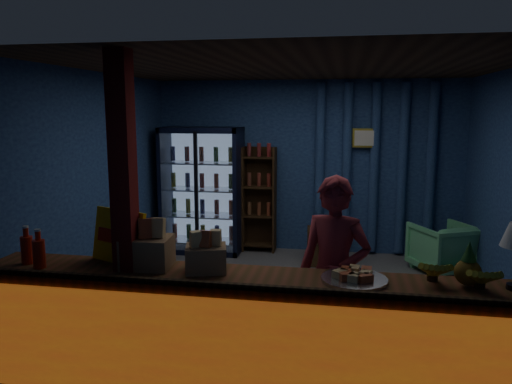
{
  "coord_description": "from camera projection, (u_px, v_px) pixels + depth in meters",
  "views": [
    {
      "loc": [
        0.58,
        -5.35,
        2.17
      ],
      "look_at": [
        -0.35,
        -0.2,
        1.29
      ],
      "focal_mm": 35.0,
      "sensor_mm": 36.0,
      "label": 1
    }
  ],
  "objects": [
    {
      "name": "beverage_cooler",
      "position": [
        203.0,
        191.0,
        7.63
      ],
      "size": [
        1.2,
        0.62,
        1.9
      ],
      "color": "black",
      "rests_on": "ground"
    },
    {
      "name": "snack_box_left",
      "position": [
        147.0,
        250.0,
        3.87
      ],
      "size": [
        0.39,
        0.33,
        0.39
      ],
      "color": "#906745",
      "rests_on": "counter"
    },
    {
      "name": "framed_picture",
      "position": [
        365.0,
        138.0,
        7.25
      ],
      "size": [
        0.36,
        0.04,
        0.28
      ],
      "color": "gold",
      "rests_on": "room_walls"
    },
    {
      "name": "ground",
      "position": [
        289.0,
        302.0,
        5.65
      ],
      "size": [
        4.6,
        4.6,
        0.0
      ],
      "primitive_type": "plane",
      "color": "#515154",
      "rests_on": "ground"
    },
    {
      "name": "yellow_sign",
      "position": [
        119.0,
        237.0,
        3.97
      ],
      "size": [
        0.54,
        0.31,
        0.43
      ],
      "color": "yellow",
      "rests_on": "counter"
    },
    {
      "name": "banana_bunches",
      "position": [
        457.0,
        274.0,
        3.45
      ],
      "size": [
        0.56,
        0.32,
        0.19
      ],
      "color": "gold",
      "rests_on": "counter"
    },
    {
      "name": "green_chair",
      "position": [
        443.0,
        248.0,
        6.66
      ],
      "size": [
        0.97,
        0.98,
        0.67
      ],
      "primitive_type": "imported",
      "rotation": [
        0.0,
        0.0,
        3.61
      ],
      "color": "#63C681",
      "rests_on": "ground"
    },
    {
      "name": "room_walls",
      "position": [
        291.0,
        165.0,
        5.4
      ],
      "size": [
        4.6,
        4.6,
        4.6
      ],
      "color": "navy",
      "rests_on": "ground"
    },
    {
      "name": "support_post",
      "position": [
        126.0,
        225.0,
        3.78
      ],
      "size": [
        0.16,
        0.16,
        2.6
      ],
      "primitive_type": "cube",
      "color": "maroon",
      "rests_on": "ground"
    },
    {
      "name": "shopkeeper",
      "position": [
        334.0,
        276.0,
        4.06
      ],
      "size": [
        0.68,
        0.54,
        1.64
      ],
      "primitive_type": "imported",
      "rotation": [
        0.0,
        0.0,
        -0.27
      ],
      "color": "maroon",
      "rests_on": "ground"
    },
    {
      "name": "bottle_shelf",
      "position": [
        260.0,
        200.0,
        7.64
      ],
      "size": [
        0.5,
        0.28,
        1.6
      ],
      "color": "#382512",
      "rests_on": "ground"
    },
    {
      "name": "pastry_tray",
      "position": [
        354.0,
        278.0,
        3.56
      ],
      "size": [
        0.48,
        0.48,
        0.08
      ],
      "color": "silver",
      "rests_on": "counter"
    },
    {
      "name": "counter",
      "position": [
        262.0,
        338.0,
        3.72
      ],
      "size": [
        4.4,
        0.57,
        0.99
      ],
      "color": "brown",
      "rests_on": "ground"
    },
    {
      "name": "curtain_folds",
      "position": [
        374.0,
        169.0,
        7.34
      ],
      "size": [
        1.74,
        0.14,
        2.5
      ],
      "color": "navy",
      "rests_on": "room_walls"
    },
    {
      "name": "soda_bottles",
      "position": [
        33.0,
        250.0,
        3.9
      ],
      "size": [
        0.25,
        0.18,
        0.31
      ],
      "color": "red",
      "rests_on": "counter"
    },
    {
      "name": "side_table",
      "position": [
        327.0,
        246.0,
        7.04
      ],
      "size": [
        0.59,
        0.45,
        0.61
      ],
      "color": "#382512",
      "rests_on": "ground"
    },
    {
      "name": "pineapple",
      "position": [
        468.0,
        268.0,
        3.44
      ],
      "size": [
        0.18,
        0.18,
        0.31
      ],
      "color": "#94601B",
      "rests_on": "counter"
    },
    {
      "name": "snack_box_centre",
      "position": [
        206.0,
        256.0,
        3.78
      ],
      "size": [
        0.36,
        0.32,
        0.32
      ],
      "color": "#906745",
      "rests_on": "counter"
    }
  ]
}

